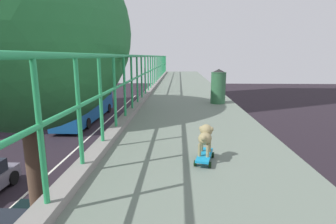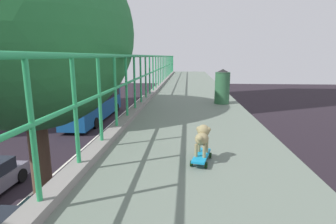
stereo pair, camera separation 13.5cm
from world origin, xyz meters
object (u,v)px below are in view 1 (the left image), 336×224
object	(u,v)px
city_bus	(86,102)
small_dog	(205,136)
litter_bin	(218,86)
toy_skateboard	(204,156)

from	to	relation	value
city_bus	small_dog	size ratio (longest dim) A/B	32.33
city_bus	small_dog	distance (m)	24.41
city_bus	litter_bin	world-z (taller)	litter_bin
toy_skateboard	small_dog	xyz separation A→B (m)	(0.01, 0.04, 0.23)
toy_skateboard	small_dog	distance (m)	0.23
city_bus	litter_bin	distance (m)	21.25
city_bus	toy_skateboard	bearing A→B (deg)	-67.30
city_bus	small_dog	world-z (taller)	small_dog
toy_skateboard	small_dog	bearing A→B (deg)	79.88
small_dog	litter_bin	distance (m)	3.98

